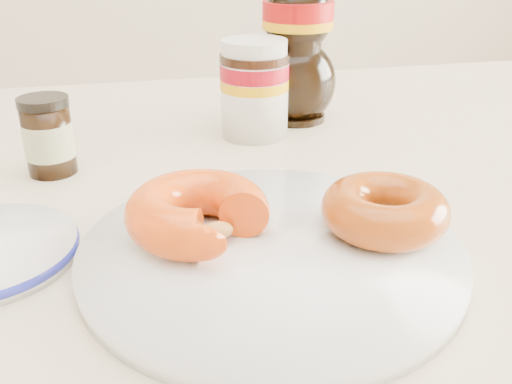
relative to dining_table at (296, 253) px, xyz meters
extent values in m
cube|color=beige|center=(0.00, 0.00, 0.06)|extent=(1.40, 0.90, 0.04)
cylinder|color=white|center=(-0.06, -0.14, 0.09)|extent=(0.29, 0.29, 0.01)
torus|color=white|center=(-0.06, -0.14, 0.09)|extent=(0.29, 0.29, 0.01)
torus|color=#F6500E|center=(-0.12, -0.11, 0.12)|extent=(0.14, 0.14, 0.04)
torus|color=#963A09|center=(0.03, -0.13, 0.12)|extent=(0.12, 0.12, 0.04)
cylinder|color=white|center=(-0.01, 0.15, 0.13)|extent=(0.08, 0.08, 0.10)
cylinder|color=maroon|center=(-0.01, 0.15, 0.16)|extent=(0.08, 0.08, 0.02)
cylinder|color=#D89905|center=(-0.01, 0.15, 0.15)|extent=(0.08, 0.08, 0.01)
cylinder|color=black|center=(-0.01, 0.15, 0.18)|extent=(0.08, 0.08, 0.01)
cylinder|color=white|center=(-0.01, 0.15, 0.19)|extent=(0.08, 0.08, 0.02)
cylinder|color=black|center=(-0.24, 0.08, 0.12)|extent=(0.05, 0.05, 0.07)
cylinder|color=beige|center=(-0.24, 0.08, 0.12)|extent=(0.05, 0.05, 0.04)
cylinder|color=black|center=(-0.24, 0.08, 0.16)|extent=(0.05, 0.05, 0.01)
camera|label=1|loc=(-0.16, -0.50, 0.32)|focal=40.00mm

